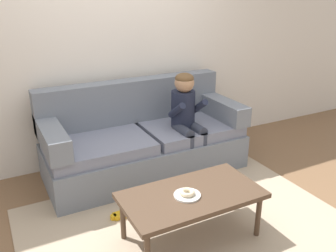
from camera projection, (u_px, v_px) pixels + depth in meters
name	position (u px, v px, depth m)	size (l,w,h in m)	color
ground	(172.00, 210.00, 3.36)	(10.00, 10.00, 0.00)	brown
wall_back	(113.00, 39.00, 4.01)	(8.00, 0.10, 2.80)	silver
area_rug	(185.00, 224.00, 3.15)	(2.71, 1.87, 0.01)	tan
couch	(143.00, 141.00, 3.98)	(2.14, 0.90, 0.98)	slate
coffee_table	(191.00, 198.00, 2.85)	(1.11, 0.59, 0.42)	#4C3828
person_child	(187.00, 114.00, 3.87)	(0.34, 0.58, 1.10)	#1E2338
plate	(187.00, 195.00, 2.79)	(0.21, 0.21, 0.01)	white
donut	(187.00, 192.00, 2.79)	(0.12, 0.12, 0.04)	beige
toy_controller	(122.00, 215.00, 3.24)	(0.23, 0.09, 0.05)	gold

